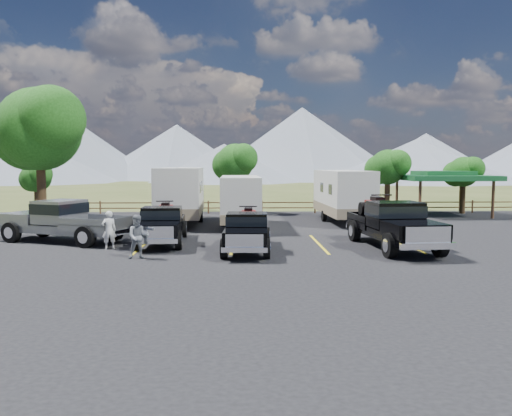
{
  "coord_description": "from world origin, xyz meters",
  "views": [
    {
      "loc": [
        -1.6,
        -18.63,
        3.69
      ],
      "look_at": [
        -0.86,
        5.27,
        1.6
      ],
      "focal_mm": 35.0,
      "sensor_mm": 36.0,
      "label": 1
    }
  ],
  "objects_px": {
    "person_a": "(109,230)",
    "trailer_center": "(240,201)",
    "rig_center": "(247,230)",
    "trailer_right": "(343,195)",
    "pickup_silver": "(63,220)",
    "trailer_left": "(181,194)",
    "person_b": "(138,237)",
    "rig_left": "(163,223)",
    "pavilion": "(442,177)",
    "tree_big_nw": "(39,129)",
    "rig_right": "(392,223)"
  },
  "relations": [
    {
      "from": "person_a",
      "to": "rig_center",
      "type": "bearing_deg",
      "value": 152.52
    },
    {
      "from": "trailer_center",
      "to": "person_a",
      "type": "xyz_separation_m",
      "value": [
        -5.67,
        -7.53,
        -0.72
      ]
    },
    {
      "from": "rig_center",
      "to": "trailer_left",
      "type": "height_order",
      "value": "trailer_left"
    },
    {
      "from": "rig_left",
      "to": "trailer_left",
      "type": "height_order",
      "value": "trailer_left"
    },
    {
      "from": "trailer_left",
      "to": "person_b",
      "type": "relative_size",
      "value": 5.79
    },
    {
      "from": "rig_left",
      "to": "trailer_center",
      "type": "distance_m",
      "value": 6.98
    },
    {
      "from": "rig_left",
      "to": "trailer_right",
      "type": "bearing_deg",
      "value": 36.19
    },
    {
      "from": "tree_big_nw",
      "to": "pickup_silver",
      "type": "xyz_separation_m",
      "value": [
        2.58,
        -4.07,
        -4.53
      ]
    },
    {
      "from": "trailer_left",
      "to": "person_b",
      "type": "height_order",
      "value": "trailer_left"
    },
    {
      "from": "pavilion",
      "to": "pickup_silver",
      "type": "bearing_deg",
      "value": -152.33
    },
    {
      "from": "person_a",
      "to": "pickup_silver",
      "type": "bearing_deg",
      "value": -59.87
    },
    {
      "from": "trailer_center",
      "to": "person_b",
      "type": "distance_m",
      "value": 10.58
    },
    {
      "from": "rig_center",
      "to": "rig_right",
      "type": "height_order",
      "value": "rig_right"
    },
    {
      "from": "trailer_left",
      "to": "trailer_right",
      "type": "height_order",
      "value": "trailer_left"
    },
    {
      "from": "tree_big_nw",
      "to": "trailer_right",
      "type": "distance_m",
      "value": 18.25
    },
    {
      "from": "pavilion",
      "to": "trailer_center",
      "type": "height_order",
      "value": "pavilion"
    },
    {
      "from": "trailer_right",
      "to": "person_a",
      "type": "height_order",
      "value": "trailer_right"
    },
    {
      "from": "tree_big_nw",
      "to": "rig_right",
      "type": "bearing_deg",
      "value": -19.23
    },
    {
      "from": "rig_right",
      "to": "pickup_silver",
      "type": "bearing_deg",
      "value": 166.99
    },
    {
      "from": "trailer_right",
      "to": "person_b",
      "type": "xyz_separation_m",
      "value": [
        -10.47,
        -12.12,
        -0.85
      ]
    },
    {
      "from": "pickup_silver",
      "to": "person_b",
      "type": "xyz_separation_m",
      "value": [
        4.39,
        -4.31,
        -0.17
      ]
    },
    {
      "from": "pickup_silver",
      "to": "person_a",
      "type": "bearing_deg",
      "value": 74.68
    },
    {
      "from": "pickup_silver",
      "to": "person_a",
      "type": "relative_size",
      "value": 4.15
    },
    {
      "from": "pavilion",
      "to": "rig_right",
      "type": "relative_size",
      "value": 0.89
    },
    {
      "from": "pavilion",
      "to": "person_a",
      "type": "height_order",
      "value": "pavilion"
    },
    {
      "from": "trailer_left",
      "to": "trailer_center",
      "type": "bearing_deg",
      "value": -30.99
    },
    {
      "from": "pickup_silver",
      "to": "person_a",
      "type": "xyz_separation_m",
      "value": [
        2.68,
        -2.07,
        -0.2
      ]
    },
    {
      "from": "tree_big_nw",
      "to": "pavilion",
      "type": "height_order",
      "value": "tree_big_nw"
    },
    {
      "from": "person_a",
      "to": "person_b",
      "type": "distance_m",
      "value": 2.82
    },
    {
      "from": "trailer_left",
      "to": "rig_left",
      "type": "bearing_deg",
      "value": -91.77
    },
    {
      "from": "trailer_right",
      "to": "pickup_silver",
      "type": "bearing_deg",
      "value": -153.9
    },
    {
      "from": "tree_big_nw",
      "to": "pavilion",
      "type": "xyz_separation_m",
      "value": [
        25.55,
        7.97,
        -2.81
      ]
    },
    {
      "from": "rig_center",
      "to": "rig_right",
      "type": "distance_m",
      "value": 6.41
    },
    {
      "from": "tree_big_nw",
      "to": "pickup_silver",
      "type": "height_order",
      "value": "tree_big_nw"
    },
    {
      "from": "pavilion",
      "to": "trailer_center",
      "type": "relative_size",
      "value": 0.73
    },
    {
      "from": "pavilion",
      "to": "rig_right",
      "type": "bearing_deg",
      "value": -119.38
    },
    {
      "from": "pickup_silver",
      "to": "person_a",
      "type": "distance_m",
      "value": 3.39
    },
    {
      "from": "tree_big_nw",
      "to": "trailer_center",
      "type": "distance_m",
      "value": 11.73
    },
    {
      "from": "person_a",
      "to": "pavilion",
      "type": "bearing_deg",
      "value": -167.43
    },
    {
      "from": "trailer_left",
      "to": "person_a",
      "type": "relative_size",
      "value": 5.96
    },
    {
      "from": "rig_right",
      "to": "person_a",
      "type": "height_order",
      "value": "rig_right"
    },
    {
      "from": "rig_center",
      "to": "rig_right",
      "type": "bearing_deg",
      "value": 7.8
    },
    {
      "from": "trailer_center",
      "to": "trailer_right",
      "type": "bearing_deg",
      "value": 19.14
    },
    {
      "from": "rig_left",
      "to": "person_a",
      "type": "xyz_separation_m",
      "value": [
        -2.05,
        -1.6,
        -0.08
      ]
    },
    {
      "from": "trailer_center",
      "to": "person_b",
      "type": "relative_size",
      "value": 4.96
    },
    {
      "from": "person_a",
      "to": "trailer_center",
      "type": "bearing_deg",
      "value": -149.22
    },
    {
      "from": "rig_center",
      "to": "trailer_right",
      "type": "distance_m",
      "value": 12.17
    },
    {
      "from": "rig_left",
      "to": "trailer_center",
      "type": "xyz_separation_m",
      "value": [
        3.62,
        5.93,
        0.63
      ]
    },
    {
      "from": "pavilion",
      "to": "rig_right",
      "type": "xyz_separation_m",
      "value": [
        -7.95,
        -14.11,
        -1.65
      ]
    },
    {
      "from": "pavilion",
      "to": "trailer_right",
      "type": "xyz_separation_m",
      "value": [
        -8.1,
        -4.23,
        -1.04
      ]
    }
  ]
}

